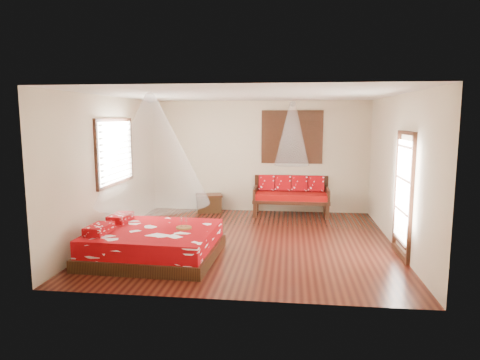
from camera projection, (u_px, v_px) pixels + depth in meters
The scene contains 10 objects.
room at pixel (248, 170), 8.14m from camera, with size 5.54×5.54×2.84m.
bed at pixel (153, 243), 7.32m from camera, with size 2.20×2.01×0.64m.
daybed at pixel (291, 194), 10.51m from camera, with size 1.83×0.81×0.96m.
storage_chest at pixel (209, 203), 10.86m from camera, with size 0.76×0.63×0.45m.
shutter_panel at pixel (292, 137), 10.64m from camera, with size 1.52×0.06×1.32m.
window_left at pixel (116, 152), 8.61m from camera, with size 0.10×1.74×1.34m.
glazed_door at pixel (403, 195), 7.28m from camera, with size 0.08×1.02×2.16m.
wine_tray at pixel (184, 225), 7.31m from camera, with size 0.27×0.27×0.21m.
mosquito_net_main at pixel (151, 150), 7.09m from camera, with size 1.92×1.92×1.80m, color white.
mosquito_net_daybed at pixel (292, 134), 10.17m from camera, with size 0.83×0.83×1.50m, color white.
Camera 1 is at (0.79, -8.04, 2.39)m, focal length 32.00 mm.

